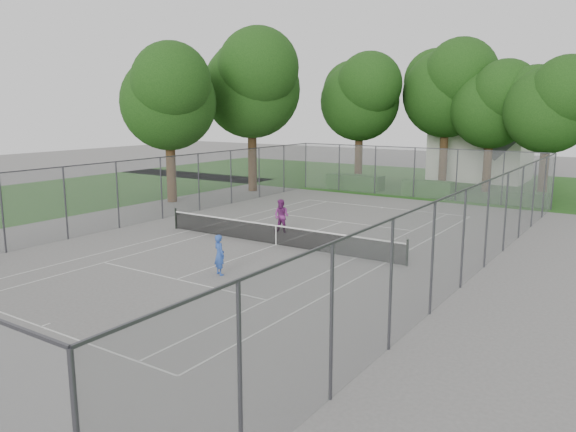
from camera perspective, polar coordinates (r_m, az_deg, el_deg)
The scene contains 18 objects.
ground at distance 25.95m, azimuth -1.23°, elevation -2.95°, with size 120.00×120.00×0.00m, color slate.
grass_far at distance 49.22m, azimuth 16.42°, elevation 3.21°, with size 60.00×20.00×0.00m, color #1E4914.
grass_left at distance 42.35m, azimuth -26.43°, elevation 1.33°, with size 16.00×40.00×0.00m, color #1E4914.
court_markings at distance 25.95m, azimuth -1.23°, elevation -2.94°, with size 11.03×23.83×0.01m.
tennis_net at distance 25.84m, azimuth -1.23°, elevation -1.85°, with size 12.87×0.10×1.10m.
perimeter_fence at distance 25.58m, azimuth -1.24°, elevation 0.99°, with size 18.08×34.08×3.52m.
tree_far_left at distance 46.87m, azimuth 7.39°, elevation 12.13°, with size 7.38×6.74×10.60m.
tree_far_midleft at distance 47.45m, azimuth 15.94°, elevation 12.58°, with size 8.04×7.34×11.55m.
tree_far_midright at distance 44.61m, azimuth 20.06°, elevation 10.81°, with size 6.73×6.14×9.67m.
tree_far_right at distance 41.57m, azimuth 25.13°, elevation 10.40°, with size 6.66×6.09×9.58m.
tree_side_back at distance 42.49m, azimuth -3.69°, elevation 13.53°, with size 8.27×7.55×11.89m.
tree_side_front at distance 38.12m, azimuth -12.07°, elevation 12.01°, with size 7.19×6.57×10.34m.
hedge_left at distance 44.07m, azimuth 6.81°, elevation 3.46°, with size 4.48×1.34×1.12m, color #1E4A18.
hedge_mid at distance 41.43m, azimuth 13.99°, elevation 2.74°, with size 3.58×1.02×1.12m, color #1E4A18.
hedge_right at distance 39.56m, azimuth 22.91°, elevation 1.65°, with size 2.93×1.07×0.88m, color #1E4A18.
house at distance 52.11m, azimuth 19.09°, elevation 7.75°, with size 7.75×6.00×9.64m.
girl_player at distance 21.35m, azimuth -6.98°, elevation -3.93°, with size 0.57×0.37×1.56m, color #2D50A8.
woman_player at distance 28.36m, azimuth -0.67°, elevation -0.00°, with size 0.82×0.64×1.70m, color #822B79.
Camera 1 is at (14.46, -20.64, 6.22)m, focal length 35.00 mm.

